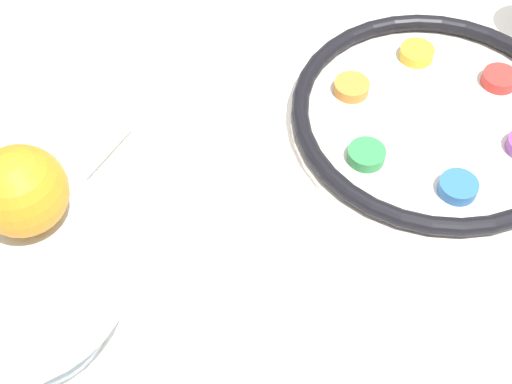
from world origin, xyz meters
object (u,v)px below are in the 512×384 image
object	(u,v)px
seder_plate	(435,116)
fruit_stand	(15,277)
orange_fruit	(21,191)
napkin_roll	(78,162)

from	to	relation	value
seder_plate	fruit_stand	bearing A→B (deg)	-3.06
orange_fruit	napkin_roll	bearing A→B (deg)	-123.76
seder_plate	napkin_roll	distance (m)	0.40
seder_plate	napkin_roll	size ratio (longest dim) A/B	2.20
seder_plate	napkin_roll	xyz separation A→B (m)	(0.36, -0.17, 0.00)
napkin_roll	seder_plate	bearing A→B (deg)	155.36
seder_plate	orange_fruit	size ratio (longest dim) A/B	4.30
seder_plate	fruit_stand	world-z (taller)	fruit_stand
fruit_stand	napkin_roll	xyz separation A→B (m)	(-0.11, -0.14, -0.07)
napkin_roll	orange_fruit	bearing A→B (deg)	56.24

